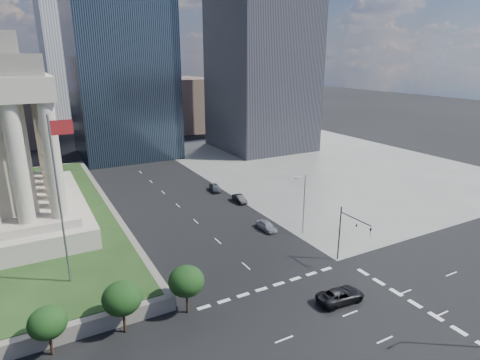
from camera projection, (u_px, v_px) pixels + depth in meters
ground at (117, 152)px, 122.53m from camera, size 500.00×500.00×0.00m
sidewalk_ne at (320, 162)px, 110.07m from camera, size 68.00×90.00×0.03m
flagpole at (60, 193)px, 44.92m from camera, size 2.52×0.24×20.00m
midrise_glass at (119, 48)px, 110.47m from camera, size 26.00×26.00×60.00m
building_filler_ne at (180, 104)px, 159.45m from camera, size 20.00×30.00×20.00m
traffic_signal_ne at (349, 230)px, 54.33m from camera, size 0.30×5.74×8.00m
street_lamp_north at (303, 201)px, 64.07m from camera, size 2.13×0.22×10.00m
pickup_truck at (341, 295)px, 47.15m from camera, size 3.04×6.03×1.64m
parked_sedan_near at (267, 226)px, 66.80m from camera, size 1.83×4.50×1.53m
parked_sedan_mid at (240, 199)px, 79.76m from camera, size 1.74×4.41×1.43m
parked_sedan_far at (215, 188)px, 86.30m from camera, size 2.60×4.83×1.56m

